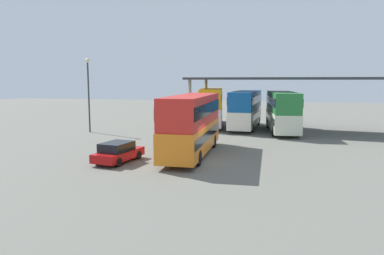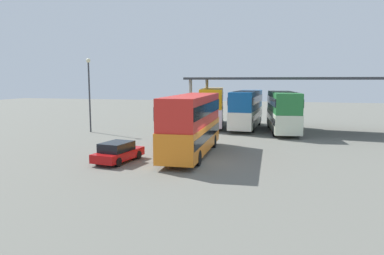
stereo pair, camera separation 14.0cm
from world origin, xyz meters
name	(u,v)px [view 1 (the left image)]	position (x,y,z in m)	size (l,w,h in m)	color
ground_plane	(200,163)	(0.00, 0.00, 0.00)	(140.00, 140.00, 0.00)	#66665D
double_decker_main	(192,123)	(-1.16, 2.38, 2.36)	(2.85, 10.53, 4.31)	orange
parked_hatchback	(118,152)	(-5.31, -1.10, 0.67)	(2.25, 4.09, 1.35)	#B00F0F
double_decker_near_canopy	(211,106)	(-3.07, 19.24, 2.39)	(4.08, 10.79, 4.37)	white
double_decker_mid_row	(246,108)	(1.05, 18.09, 2.28)	(2.78, 10.39, 4.15)	white
double_decker_far_right	(282,110)	(5.02, 16.01, 2.28)	(3.73, 10.29, 4.15)	silver
depot_canopy	(292,80)	(5.94, 17.47, 5.32)	(22.98, 9.34, 5.65)	#33353A
lamppost_tall	(88,86)	(-14.29, 11.05, 4.77)	(0.44, 0.44, 7.55)	#33353A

